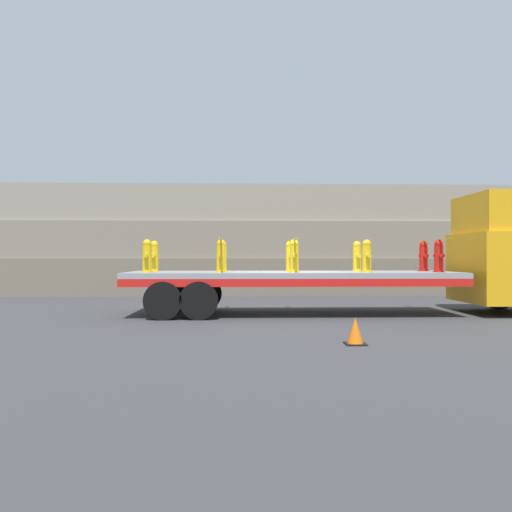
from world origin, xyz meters
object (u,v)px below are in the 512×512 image
fire_hydrant_red_far_4 (424,256)px  fire_hydrant_yellow_near_2 (294,256)px  fire_hydrant_yellow_far_1 (222,256)px  fire_hydrant_yellow_near_1 (221,256)px  fire_hydrant_yellow_far_2 (290,256)px  traffic_cone (355,331)px  fire_hydrant_yellow_near_3 (367,256)px  truck_cab (507,255)px  fire_hydrant_yellow_near_0 (147,256)px  flatbed_trailer (266,280)px  fire_hydrant_yellow_far_3 (357,256)px  fire_hydrant_red_near_4 (439,256)px  fire_hydrant_yellow_far_0 (154,256)px

fire_hydrant_red_far_4 → fire_hydrant_yellow_near_2: bearing=-164.0°
fire_hydrant_yellow_far_1 → fire_hydrant_yellow_near_1: bearing=-90.0°
fire_hydrant_yellow_far_2 → traffic_cone: bearing=-83.2°
fire_hydrant_red_far_4 → traffic_cone: (-3.21, -5.33, -1.34)m
fire_hydrant_yellow_near_2 → fire_hydrant_yellow_near_3: (1.92, 0.00, 0.00)m
traffic_cone → fire_hydrant_yellow_far_1: bearing=115.6°
truck_cab → fire_hydrant_yellow_far_1: truck_cab is taller
fire_hydrant_red_far_4 → fire_hydrant_yellow_far_1: bearing=180.0°
fire_hydrant_yellow_near_0 → traffic_cone: fire_hydrant_yellow_near_0 is taller
fire_hydrant_yellow_near_2 → fire_hydrant_yellow_near_3: 1.92m
fire_hydrant_yellow_near_0 → fire_hydrant_yellow_far_1: (1.92, 1.10, 0.00)m
fire_hydrant_yellow_near_1 → flatbed_trailer: bearing=24.2°
fire_hydrant_yellow_near_3 → fire_hydrant_yellow_near_0: bearing=180.0°
flatbed_trailer → fire_hydrant_yellow_far_3: fire_hydrant_yellow_far_3 is taller
traffic_cone → fire_hydrant_yellow_near_2: bearing=98.5°
fire_hydrant_yellow_near_1 → fire_hydrant_yellow_far_1: same height
fire_hydrant_yellow_far_3 → traffic_cone: fire_hydrant_yellow_far_3 is taller
fire_hydrant_yellow_near_2 → traffic_cone: size_ratio=1.78×
flatbed_trailer → fire_hydrant_red_near_4: bearing=-6.9°
flatbed_trailer → fire_hydrant_yellow_near_3: bearing=-11.8°
fire_hydrant_yellow_far_1 → fire_hydrant_red_far_4: 5.76m
fire_hydrant_yellow_near_3 → fire_hydrant_yellow_far_0: bearing=169.2°
fire_hydrant_yellow_far_0 → fire_hydrant_yellow_far_1: (1.92, 0.00, 0.00)m
flatbed_trailer → fire_hydrant_yellow_near_3: fire_hydrant_yellow_near_3 is taller
fire_hydrant_yellow_near_3 → traffic_cone: 4.63m
flatbed_trailer → fire_hydrant_yellow_near_3: 2.75m
fire_hydrant_yellow_near_2 → fire_hydrant_red_near_4: size_ratio=1.00×
fire_hydrant_yellow_near_1 → fire_hydrant_yellow_far_1: (0.00, 1.10, 0.00)m
fire_hydrant_yellow_near_3 → fire_hydrant_yellow_far_3: same height
flatbed_trailer → fire_hydrant_yellow_far_0: fire_hydrant_yellow_far_0 is taller
truck_cab → flatbed_trailer: 6.71m
fire_hydrant_yellow_near_0 → fire_hydrant_red_near_4: size_ratio=1.00×
fire_hydrant_yellow_far_0 → fire_hydrant_yellow_far_2: (3.84, 0.00, 0.00)m
fire_hydrant_yellow_near_1 → fire_hydrant_yellow_far_1: 1.10m
fire_hydrant_yellow_near_3 → fire_hydrant_red_near_4: (1.92, 0.00, 0.00)m
fire_hydrant_yellow_far_1 → fire_hydrant_yellow_far_2: (1.92, 0.00, 0.00)m
flatbed_trailer → fire_hydrant_yellow_near_1: 1.49m
fire_hydrant_yellow_near_2 → fire_hydrant_yellow_far_1: bearing=150.2°
fire_hydrant_yellow_near_0 → fire_hydrant_red_near_4: (7.68, 0.00, 0.00)m
fire_hydrant_yellow_far_0 → fire_hydrant_yellow_near_3: same height
flatbed_trailer → fire_hydrant_yellow_near_2: fire_hydrant_yellow_near_2 is taller
flatbed_trailer → fire_hydrant_yellow_near_2: size_ratio=10.30×
fire_hydrant_yellow_far_1 → fire_hydrant_yellow_near_2: same height
fire_hydrant_yellow_far_0 → fire_hydrant_yellow_near_1: 2.21m
fire_hydrant_red_far_4 → fire_hydrant_yellow_near_3: bearing=-150.2°
truck_cab → fire_hydrant_yellow_far_2: (-5.97, 0.55, -0.03)m
truck_cab → fire_hydrant_red_near_4: truck_cab is taller
fire_hydrant_yellow_far_1 → fire_hydrant_yellow_far_2: size_ratio=1.00×
truck_cab → fire_hydrant_yellow_near_1: size_ratio=3.81×
fire_hydrant_yellow_near_2 → fire_hydrant_yellow_far_2: same height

